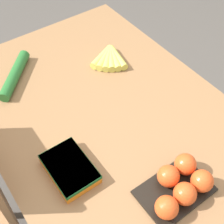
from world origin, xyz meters
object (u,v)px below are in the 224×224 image
Objects in this scene: carrot_bag at (70,168)px; cucumber_near at (15,75)px; tomato_pack at (180,185)px; banana_bunch at (110,58)px.

cucumber_near reaches higher than carrot_bag.
tomato_pack is 1.00× the size of cucumber_near.
carrot_bag is (-0.39, 0.44, 0.01)m from banana_bunch.
carrot_bag is at bearing 43.28° from tomato_pack.
banana_bunch is at bearing -16.37° from tomato_pack.
banana_bunch is 0.58m from carrot_bag.
tomato_pack reaches higher than carrot_bag.
carrot_bag is 0.82× the size of cucumber_near.
carrot_bag is at bearing 131.64° from banana_bunch.
tomato_pack is at bearing -136.72° from carrot_bag.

